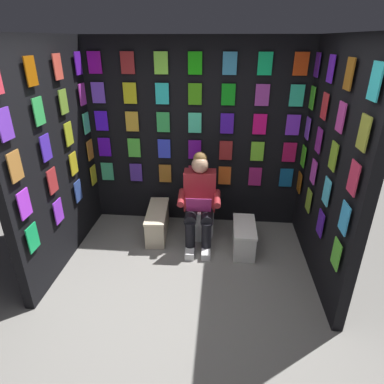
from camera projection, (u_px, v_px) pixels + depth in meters
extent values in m
plane|color=gray|center=(177.00, 320.00, 3.12)|extent=(30.00, 30.00, 0.00)
cube|color=black|center=(195.00, 136.00, 4.40)|extent=(2.96, 0.10, 2.48)
cube|color=#38A676|center=(107.00, 171.00, 4.65)|extent=(0.17, 0.01, 0.26)
cube|color=#472897|center=(136.00, 172.00, 4.61)|extent=(0.17, 0.01, 0.26)
cube|color=#995C1A|center=(165.00, 173.00, 4.58)|extent=(0.17, 0.01, 0.26)
cube|color=#A72139|center=(195.00, 175.00, 4.54)|extent=(0.17, 0.01, 0.26)
cube|color=#DB551A|center=(225.00, 176.00, 4.51)|extent=(0.17, 0.01, 0.26)
cube|color=#9D1B66|center=(255.00, 177.00, 4.47)|extent=(0.17, 0.01, 0.26)
cube|color=#11568D|center=(286.00, 178.00, 4.44)|extent=(0.17, 0.01, 0.26)
cube|color=#4F0DC4|center=(105.00, 147.00, 4.49)|extent=(0.17, 0.01, 0.26)
cube|color=green|center=(134.00, 148.00, 4.46)|extent=(0.17, 0.01, 0.26)
cube|color=blue|center=(164.00, 149.00, 4.42)|extent=(0.17, 0.01, 0.26)
cube|color=#630F8E|center=(195.00, 150.00, 4.39)|extent=(0.17, 0.01, 0.26)
cube|color=maroon|center=(226.00, 150.00, 4.35)|extent=(0.17, 0.01, 0.26)
cube|color=#6FC828|center=(257.00, 151.00, 4.32)|extent=(0.17, 0.01, 0.26)
cube|color=#AC104B|center=(289.00, 152.00, 4.28)|extent=(0.17, 0.01, 0.26)
cube|color=#4913F1|center=(101.00, 121.00, 4.34)|extent=(0.17, 0.01, 0.26)
cube|color=gold|center=(132.00, 122.00, 4.30)|extent=(0.17, 0.01, 0.26)
cube|color=green|center=(163.00, 122.00, 4.27)|extent=(0.17, 0.01, 0.26)
cube|color=#3FCE9E|center=(195.00, 123.00, 4.23)|extent=(0.17, 0.01, 0.26)
cube|color=#3E12AA|center=(227.00, 124.00, 4.20)|extent=(0.17, 0.01, 0.26)
cube|color=#DE0C6E|center=(260.00, 124.00, 4.17)|extent=(0.17, 0.01, 0.26)
cube|color=purple|center=(293.00, 125.00, 4.13)|extent=(0.17, 0.01, 0.26)
cube|color=#6C44D2|center=(98.00, 93.00, 4.19)|extent=(0.17, 0.01, 0.26)
cube|color=gold|center=(130.00, 93.00, 4.15)|extent=(0.17, 0.01, 0.26)
cube|color=#27CDC8|center=(162.00, 94.00, 4.12)|extent=(0.17, 0.01, 0.26)
cube|color=#3C960F|center=(195.00, 94.00, 4.08)|extent=(0.17, 0.01, 0.26)
cube|color=#0D8E14|center=(228.00, 95.00, 4.05)|extent=(0.17, 0.01, 0.26)
cube|color=purple|center=(262.00, 95.00, 4.01)|extent=(0.17, 0.01, 0.26)
cube|color=#2CBF99|center=(297.00, 96.00, 3.98)|extent=(0.17, 0.01, 0.26)
cube|color=#8C0E95|center=(95.00, 63.00, 4.03)|extent=(0.17, 0.01, 0.26)
cube|color=maroon|center=(127.00, 63.00, 4.00)|extent=(0.17, 0.01, 0.26)
cube|color=#85E43E|center=(161.00, 63.00, 3.96)|extent=(0.17, 0.01, 0.26)
cube|color=#15AD0A|center=(195.00, 63.00, 3.93)|extent=(0.17, 0.01, 0.26)
cube|color=teal|center=(230.00, 63.00, 3.89)|extent=(0.17, 0.01, 0.26)
cube|color=#0EC168|center=(265.00, 64.00, 3.86)|extent=(0.17, 0.01, 0.26)
cube|color=red|center=(301.00, 64.00, 3.82)|extent=(0.17, 0.01, 0.26)
cube|color=black|center=(331.00, 167.00, 3.35)|extent=(0.10, 1.95, 2.48)
cube|color=#924B0E|center=(299.00, 182.00, 4.29)|extent=(0.01, 0.17, 0.26)
cube|color=#85AD2F|center=(309.00, 200.00, 3.82)|extent=(0.01, 0.17, 0.26)
cube|color=#471BA2|center=(320.00, 223.00, 3.34)|extent=(0.01, 0.17, 0.26)
cube|color=#58C434|center=(336.00, 254.00, 2.86)|extent=(0.01, 0.17, 0.26)
cube|color=#42C820|center=(303.00, 156.00, 4.14)|extent=(0.01, 0.17, 0.26)
cube|color=#CE42C5|center=(313.00, 172.00, 3.66)|extent=(0.01, 0.17, 0.26)
cube|color=#4DCCEB|center=(327.00, 191.00, 3.19)|extent=(0.01, 0.17, 0.26)
cube|color=#3AADED|center=(344.00, 218.00, 2.71)|extent=(0.01, 0.17, 0.26)
cube|color=#8042D4|center=(308.00, 128.00, 3.99)|extent=(0.01, 0.17, 0.26)
cube|color=#87238D|center=(319.00, 140.00, 3.51)|extent=(0.01, 0.17, 0.26)
cube|color=#7AA527|center=(333.00, 156.00, 3.03)|extent=(0.01, 0.17, 0.26)
cube|color=#CF2E50|center=(353.00, 178.00, 2.56)|extent=(0.01, 0.17, 0.26)
cube|color=green|center=(312.00, 98.00, 3.83)|extent=(0.01, 0.17, 0.26)
cube|color=red|center=(324.00, 106.00, 3.36)|extent=(0.01, 0.17, 0.26)
cube|color=#BA3792|center=(341.00, 117.00, 2.88)|extent=(0.01, 0.17, 0.26)
cube|color=olive|center=(364.00, 133.00, 2.40)|extent=(0.01, 0.17, 0.26)
cube|color=#4B1A94|center=(317.00, 65.00, 3.68)|extent=(0.01, 0.17, 0.26)
cube|color=#6220D4|center=(331.00, 69.00, 3.20)|extent=(0.01, 0.17, 0.26)
cube|color=#8C5316|center=(349.00, 74.00, 2.73)|extent=(0.01, 0.17, 0.26)
cube|color=#2FBFC6|center=(375.00, 81.00, 2.25)|extent=(0.01, 0.17, 0.26)
cube|color=black|center=(54.00, 158.00, 3.60)|extent=(0.10, 1.95, 2.48)
cube|color=#16A757|center=(33.00, 238.00, 3.10)|extent=(0.01, 0.17, 0.26)
cube|color=#8F32DF|center=(58.00, 211.00, 3.57)|extent=(0.01, 0.17, 0.26)
cube|color=#2E478E|center=(78.00, 191.00, 4.05)|extent=(0.01, 0.17, 0.26)
cube|color=gold|center=(94.00, 175.00, 4.53)|extent=(0.01, 0.17, 0.26)
cube|color=#AE35EB|center=(24.00, 204.00, 2.94)|extent=(0.01, 0.17, 0.26)
cube|color=#AF2D30|center=(52.00, 181.00, 3.42)|extent=(0.01, 0.17, 0.26)
cube|color=gold|center=(74.00, 164.00, 3.90)|extent=(0.01, 0.17, 0.26)
cube|color=#BA7621|center=(90.00, 150.00, 4.37)|extent=(0.01, 0.17, 0.26)
cube|color=#B27433|center=(15.00, 166.00, 2.79)|extent=(0.01, 0.17, 0.26)
cube|color=#492AC0|center=(46.00, 148.00, 3.27)|extent=(0.01, 0.17, 0.26)
cube|color=#A1AB22|center=(69.00, 134.00, 3.74)|extent=(0.01, 0.17, 0.26)
cube|color=#4FE4A5|center=(86.00, 123.00, 4.22)|extent=(0.01, 0.17, 0.26)
cube|color=#6B33C6|center=(5.00, 124.00, 2.64)|extent=(0.01, 0.17, 0.26)
cube|color=green|center=(39.00, 111.00, 3.11)|extent=(0.01, 0.17, 0.26)
cube|color=olive|center=(63.00, 102.00, 3.59)|extent=(0.01, 0.17, 0.26)
cube|color=#BD38BB|center=(82.00, 94.00, 4.06)|extent=(0.01, 0.17, 0.26)
cube|color=#984B07|center=(31.00, 71.00, 2.96)|extent=(0.01, 0.17, 0.26)
cube|color=#DD4C3C|center=(58.00, 67.00, 3.44)|extent=(0.01, 0.17, 0.26)
cube|color=#5918B7|center=(78.00, 63.00, 3.91)|extent=(0.01, 0.17, 0.26)
cylinder|color=white|center=(200.00, 222.00, 4.40)|extent=(0.38, 0.38, 0.40)
cylinder|color=white|center=(200.00, 208.00, 4.31)|extent=(0.41, 0.41, 0.02)
cube|color=white|center=(201.00, 188.00, 4.47)|extent=(0.39, 0.19, 0.36)
cylinder|color=white|center=(200.00, 191.00, 4.39)|extent=(0.39, 0.08, 0.39)
cube|color=maroon|center=(200.00, 190.00, 4.17)|extent=(0.41, 0.23, 0.52)
sphere|color=tan|center=(200.00, 165.00, 3.99)|extent=(0.21, 0.21, 0.21)
sphere|color=olive|center=(200.00, 159.00, 3.99)|extent=(0.17, 0.17, 0.17)
cylinder|color=black|center=(207.00, 215.00, 4.09)|extent=(0.16, 0.40, 0.15)
cylinder|color=black|center=(191.00, 214.00, 4.10)|extent=(0.16, 0.40, 0.15)
cylinder|color=black|center=(206.00, 238.00, 4.02)|extent=(0.12, 0.12, 0.42)
cylinder|color=black|center=(190.00, 237.00, 4.03)|extent=(0.12, 0.12, 0.42)
cube|color=white|center=(206.00, 252.00, 4.04)|extent=(0.12, 0.26, 0.09)
cube|color=white|center=(190.00, 252.00, 4.05)|extent=(0.12, 0.26, 0.09)
cylinder|color=maroon|center=(217.00, 199.00, 4.00)|extent=(0.09, 0.31, 0.13)
cylinder|color=maroon|center=(181.00, 198.00, 4.03)|extent=(0.09, 0.31, 0.13)
cube|color=#A2256C|center=(199.00, 205.00, 3.88)|extent=(0.30, 0.14, 0.23)
cube|color=beige|center=(158.00, 223.00, 4.42)|extent=(0.30, 0.75, 0.34)
cube|color=beige|center=(157.00, 211.00, 4.35)|extent=(0.31, 0.78, 0.03)
cube|color=white|center=(244.00, 238.00, 4.11)|extent=(0.26, 0.58, 0.32)
cube|color=white|center=(245.00, 226.00, 4.03)|extent=(0.28, 0.60, 0.03)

